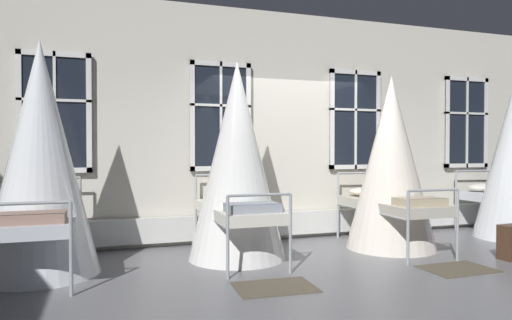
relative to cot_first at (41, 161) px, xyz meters
The scene contains 8 objects.
ground 3.66m from the cot_first, ahead, with size 21.77×21.77×0.00m, color slate.
back_wall_with_windows 3.66m from the cot_first, 18.95° to the left, with size 11.89×0.10×3.54m, color beige.
window_bank 3.60m from the cot_first, 17.12° to the left, with size 7.71×0.10×2.63m.
cot_first is the anchor object (origin of this frame).
cot_second 2.28m from the cot_first, ahead, with size 1.25×1.83×2.52m.
cot_third 4.52m from the cot_first, ahead, with size 1.25×1.83×2.44m.
rug_second 2.90m from the cot_first, 28.36° to the right, with size 0.80×0.56×0.01m, color brown.
rug_third 4.90m from the cot_first, 15.22° to the right, with size 0.80×0.56×0.01m, color brown.
Camera 1 is at (-2.72, -5.45, 1.37)m, focal length 31.75 mm.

